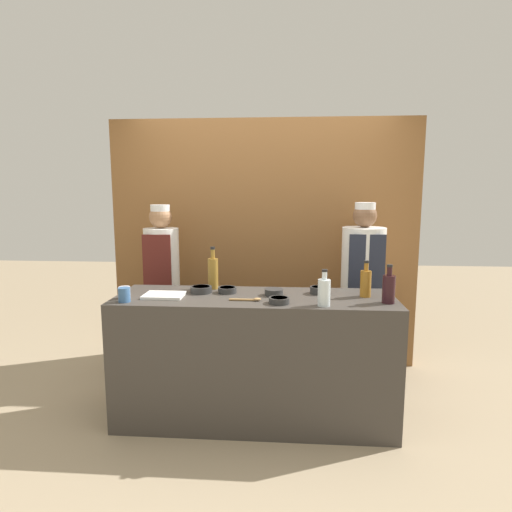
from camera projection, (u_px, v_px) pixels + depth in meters
ground_plane at (255, 417)px, 3.28m from camera, size 14.00×14.00×0.00m
cabinet_wall at (264, 244)px, 4.25m from camera, size 2.97×0.18×2.40m
counter at (255, 358)px, 3.21m from camera, size 2.05×0.64×0.95m
sauce_bowl_yellow at (274, 292)px, 3.17m from camera, size 0.14×0.14×0.05m
sauce_bowl_red at (201, 289)px, 3.25m from camera, size 0.16×0.16×0.05m
sauce_bowl_green at (318, 290)px, 3.21m from camera, size 0.12×0.12×0.05m
sauce_bowl_purple at (227, 290)px, 3.24m from camera, size 0.14×0.14×0.04m
sauce_bowl_brown at (279, 300)px, 2.94m from camera, size 0.14×0.14×0.04m
cutting_board at (164, 295)px, 3.13m from camera, size 0.29×0.22×0.02m
bottle_amber at (366, 283)px, 3.11m from camera, size 0.08×0.08×0.27m
bottle_clear at (324, 292)px, 2.86m from camera, size 0.09×0.09×0.25m
bottle_vinegar at (213, 272)px, 3.36m from camera, size 0.08×0.08×0.33m
bottle_wine at (389, 288)px, 2.93m from camera, size 0.09×0.09×0.27m
cup_steel at (125, 293)px, 3.07m from camera, size 0.08×0.08×0.09m
cup_blue at (124, 295)px, 2.97m from camera, size 0.08×0.08×0.10m
wooden_spoon at (249, 299)px, 3.00m from camera, size 0.22×0.04×0.02m
chef_left at (163, 284)px, 3.91m from camera, size 0.31×0.31×1.60m
chef_right at (362, 288)px, 3.78m from camera, size 0.38×0.38×1.62m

